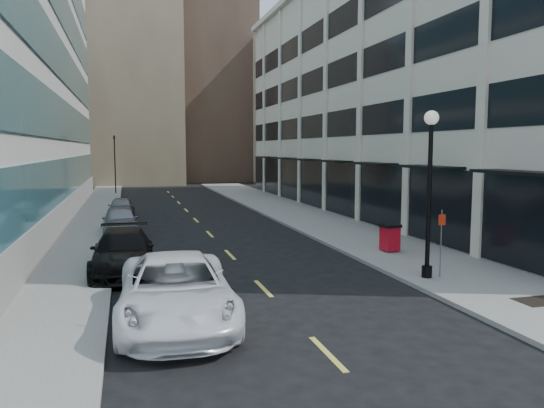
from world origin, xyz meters
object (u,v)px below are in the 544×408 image
car_black_pickup (123,252)px  trash_bin (390,237)px  traffic_signal (114,139)px  lamppost (430,178)px  car_silver_sedan (120,221)px  sign_post (441,234)px  car_white_van (176,291)px  car_grey_sedan (121,207)px

car_black_pickup → trash_bin: size_ratio=4.58×
traffic_signal → lamppost: traffic_signal is taller
car_silver_sedan → sign_post: 17.73m
traffic_signal → sign_post: bearing=-73.7°
car_white_van → traffic_signal: bearing=95.7°
traffic_signal → car_black_pickup: bearing=-88.6°
traffic_signal → car_grey_sedan: bearing=-87.9°
car_grey_sedan → lamppost: bearing=-58.8°
car_silver_sedan → trash_bin: car_silver_sedan is taller
traffic_signal → sign_post: traffic_signal is taller
car_white_van → sign_post: (9.60, 2.14, 0.81)m
car_grey_sedan → sign_post: 24.34m
car_white_van → car_black_pickup: bearing=105.0°
car_black_pickup → sign_post: 11.87m
car_white_van → car_black_pickup: car_white_van is taller
traffic_signal → trash_bin: size_ratio=5.65×
trash_bin → car_black_pickup: bearing=172.3°
traffic_signal → trash_bin: 38.28m
car_white_van → trash_bin: (10.16, 7.00, -0.10)m
traffic_signal → car_white_van: 43.19m
trash_bin → lamppost: bearing=-112.7°
sign_post → car_white_van: bearing=-171.1°
car_silver_sedan → car_grey_sedan: car_silver_sedan is taller
car_silver_sedan → car_black_pickup: bearing=-90.4°
car_black_pickup → sign_post: size_ratio=2.31×
car_white_van → trash_bin: 12.34m
traffic_signal → lamppost: 42.24m
trash_bin → sign_post: (-0.56, -4.86, 0.91)m
car_white_van → car_silver_sedan: (-1.60, 15.86, -0.11)m
car_black_pickup → car_silver_sedan: 9.39m
lamppost → sign_post: size_ratio=2.48×
car_silver_sedan → car_grey_sedan: bearing=88.6°
car_grey_sedan → traffic_signal: bearing=96.8°
car_white_van → car_black_pickup: 6.62m
car_silver_sedan → trash_bin: (11.76, -8.86, 0.02)m
car_grey_sedan → trash_bin: (11.76, -16.73, 0.11)m
car_black_pickup → lamppost: 11.72m
car_white_van → car_grey_sedan: bearing=96.5°
car_black_pickup → trash_bin: bearing=4.2°
car_white_van → sign_post: sign_post is taller
car_black_pickup → car_white_van: bearing=-76.0°
car_black_pickup → lamppost: (10.54, -4.23, 2.90)m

